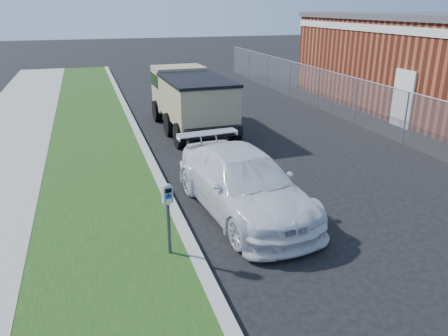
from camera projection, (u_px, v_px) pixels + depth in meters
name	position (u px, v px, depth m)	size (l,w,h in m)	color
ground	(297.00, 218.00, 9.82)	(120.00, 120.00, 0.00)	black
streetside	(38.00, 211.00, 10.01)	(6.12, 50.00, 0.15)	gray
chainlink_fence	(356.00, 92.00, 17.33)	(0.06, 30.06, 30.00)	slate
parking_meter	(168.00, 204.00, 7.85)	(0.21, 0.16, 1.39)	#3F4247
white_wagon	(244.00, 183.00, 9.94)	(1.95, 4.79, 1.39)	silver
dump_truck	(190.00, 97.00, 16.53)	(2.38, 5.63, 2.18)	black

